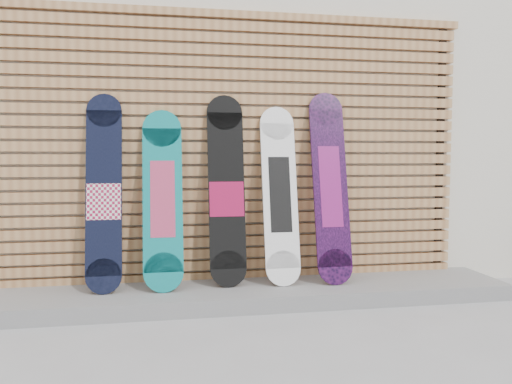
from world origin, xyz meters
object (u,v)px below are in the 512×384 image
snowboard_0 (104,193)px  snowboard_2 (226,191)px  snowboard_1 (163,199)px  snowboard_4 (330,186)px  snowboard_3 (280,194)px

snowboard_0 → snowboard_2: snowboard_2 is taller
snowboard_1 → snowboard_4: 1.34m
snowboard_0 → snowboard_2: size_ratio=0.99×
snowboard_0 → snowboard_2: 0.93m
snowboard_0 → snowboard_1: bearing=-1.7°
snowboard_0 → snowboard_3: (1.35, -0.00, -0.03)m
snowboard_1 → snowboard_3: bearing=0.7°
snowboard_3 → snowboard_1: bearing=-179.3°
snowboard_2 → snowboard_3: bearing=-2.6°
snowboard_2 → snowboard_4: snowboard_4 is taller
snowboard_2 → snowboard_3: size_ratio=1.06×
snowboard_2 → snowboard_4: bearing=-2.5°
snowboard_4 → snowboard_2: bearing=177.5°
snowboard_1 → snowboard_2: bearing=3.6°
snowboard_2 → snowboard_1: bearing=-176.4°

